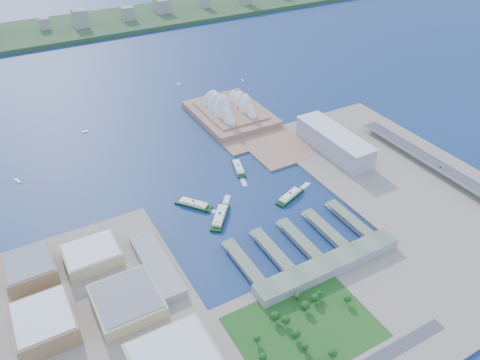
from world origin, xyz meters
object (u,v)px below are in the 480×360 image
toaster_building (334,142)px  ferry_c (220,215)px  ferry_a (193,203)px  car_b (440,167)px  car_c (387,132)px  opera_house (230,102)px  ferry_d (290,195)px  ferry_b (238,167)px

toaster_building → ferry_c: size_ratio=2.58×
ferry_a → car_b: (369.59, -119.20, 10.21)m
toaster_building → car_c: size_ratio=38.29×
car_b → opera_house: bearing=-60.4°
toaster_building → ferry_d: bearing=-152.8°
opera_house → ferry_b: bearing=-114.4°
ferry_b → car_c: car_c is taller
toaster_building → ferry_b: size_ratio=2.99×
car_c → ferry_c: bearing=-172.1°
toaster_building → ferry_c: 256.32m
opera_house → ferry_d: 275.36m
ferry_b → car_b: (266.44, -170.66, 10.54)m
ferry_b → car_c: bearing=7.1°
toaster_building → opera_house: bearing=114.2°
ferry_a → ferry_d: (132.27, -52.49, -0.09)m
ferry_b → ferry_d: (29.12, -103.95, 0.24)m
toaster_building → ferry_a: 269.60m
toaster_building → car_c: bearing=-6.4°
opera_house → ferry_b: 184.48m
ferry_c → opera_house: bearing=-81.4°
toaster_building → car_c: (109.00, -12.16, -5.06)m
ferry_c → car_b: 357.42m
ferry_c → car_c: (357.32, 49.63, 9.76)m
car_c → ferry_b: bearing=170.5°
ferry_d → car_b: 246.73m
ferry_d → car_b: size_ratio=14.99×
ferry_d → ferry_a: bearing=47.6°
ferry_a → car_b: size_ratio=15.25×
ferry_a → ferry_c: size_ratio=0.92×
ferry_a → car_c: bearing=-37.3°
toaster_building → ferry_d: (-136.32, -70.10, -15.35)m
opera_house → car_b: 387.55m
ferry_b → car_b: bearing=-16.0°
car_b → ferry_b: bearing=-32.6°
ferry_b → ferry_c: (-82.88, -95.64, 0.77)m
ferry_d → car_c: car_c is taller
ferry_c → ferry_a: bearing=-25.6°
ferry_d → toaster_building: bearing=-83.5°
car_b → ferry_a: bearing=-17.9°
ferry_a → opera_house: bearing=12.5°
toaster_building → car_b: bearing=-53.6°
ferry_d → car_c: (245.32, 57.94, 10.29)m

